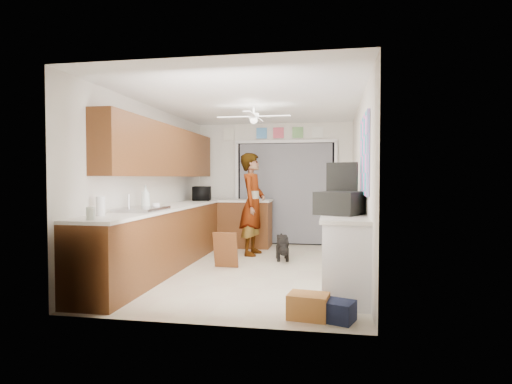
{
  "coord_description": "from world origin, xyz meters",
  "views": [
    {
      "loc": [
        1.2,
        -6.32,
        1.39
      ],
      "look_at": [
        0.0,
        0.4,
        1.15
      ],
      "focal_mm": 30.0,
      "sensor_mm": 36.0,
      "label": 1
    }
  ],
  "objects_px": {
    "man": "(253,204)",
    "microwave": "(202,193)",
    "suitcase": "(342,203)",
    "navy_crate": "(337,311)",
    "soap_bottle": "(146,197)",
    "paper_towel_roll": "(100,206)",
    "cup": "(156,206)",
    "cardboard_box": "(308,306)",
    "dog": "(282,247)"
  },
  "relations": [
    {
      "from": "paper_towel_roll",
      "to": "cardboard_box",
      "type": "distance_m",
      "value": 2.62
    },
    {
      "from": "cardboard_box",
      "to": "dog",
      "type": "relative_size",
      "value": 0.67
    },
    {
      "from": "navy_crate",
      "to": "man",
      "type": "relative_size",
      "value": 0.18
    },
    {
      "from": "microwave",
      "to": "suitcase",
      "type": "bearing_deg",
      "value": -147.97
    },
    {
      "from": "suitcase",
      "to": "man",
      "type": "xyz_separation_m",
      "value": [
        -1.52,
        2.2,
        -0.17
      ]
    },
    {
      "from": "cardboard_box",
      "to": "navy_crate",
      "type": "bearing_deg",
      "value": -7.9
    },
    {
      "from": "suitcase",
      "to": "man",
      "type": "distance_m",
      "value": 2.68
    },
    {
      "from": "cardboard_box",
      "to": "navy_crate",
      "type": "height_order",
      "value": "cardboard_box"
    },
    {
      "from": "man",
      "to": "microwave",
      "type": "bearing_deg",
      "value": 73.91
    },
    {
      "from": "paper_towel_roll",
      "to": "cup",
      "type": "bearing_deg",
      "value": 78.13
    },
    {
      "from": "cup",
      "to": "dog",
      "type": "distance_m",
      "value": 2.3
    },
    {
      "from": "microwave",
      "to": "suitcase",
      "type": "distance_m",
      "value": 3.67
    },
    {
      "from": "microwave",
      "to": "man",
      "type": "height_order",
      "value": "man"
    },
    {
      "from": "paper_towel_roll",
      "to": "suitcase",
      "type": "bearing_deg",
      "value": 14.62
    },
    {
      "from": "paper_towel_roll",
      "to": "dog",
      "type": "height_order",
      "value": "paper_towel_roll"
    },
    {
      "from": "microwave",
      "to": "suitcase",
      "type": "height_order",
      "value": "suitcase"
    },
    {
      "from": "dog",
      "to": "cardboard_box",
      "type": "bearing_deg",
      "value": -88.82
    },
    {
      "from": "soap_bottle",
      "to": "navy_crate",
      "type": "xyz_separation_m",
      "value": [
        2.61,
        -1.44,
        -1.01
      ]
    },
    {
      "from": "microwave",
      "to": "cardboard_box",
      "type": "xyz_separation_m",
      "value": [
        2.24,
        -3.7,
        -0.95
      ]
    },
    {
      "from": "suitcase",
      "to": "man",
      "type": "height_order",
      "value": "man"
    },
    {
      "from": "suitcase",
      "to": "man",
      "type": "bearing_deg",
      "value": 149.18
    },
    {
      "from": "microwave",
      "to": "dog",
      "type": "bearing_deg",
      "value": -128.87
    },
    {
      "from": "navy_crate",
      "to": "soap_bottle",
      "type": "bearing_deg",
      "value": 151.09
    },
    {
      "from": "microwave",
      "to": "man",
      "type": "bearing_deg",
      "value": -123.67
    },
    {
      "from": "microwave",
      "to": "navy_crate",
      "type": "height_order",
      "value": "microwave"
    },
    {
      "from": "cup",
      "to": "man",
      "type": "height_order",
      "value": "man"
    },
    {
      "from": "microwave",
      "to": "suitcase",
      "type": "xyz_separation_m",
      "value": [
        2.58,
        -2.61,
        0.0
      ]
    },
    {
      "from": "cup",
      "to": "navy_crate",
      "type": "height_order",
      "value": "cup"
    },
    {
      "from": "cup",
      "to": "paper_towel_roll",
      "type": "height_order",
      "value": "paper_towel_roll"
    },
    {
      "from": "man",
      "to": "navy_crate",
      "type": "bearing_deg",
      "value": -151.63
    },
    {
      "from": "microwave",
      "to": "soap_bottle",
      "type": "xyz_separation_m",
      "value": [
        -0.1,
        -2.3,
        0.03
      ]
    },
    {
      "from": "soap_bottle",
      "to": "dog",
      "type": "height_order",
      "value": "soap_bottle"
    },
    {
      "from": "navy_crate",
      "to": "cardboard_box",
      "type": "bearing_deg",
      "value": 172.1
    },
    {
      "from": "man",
      "to": "dog",
      "type": "xyz_separation_m",
      "value": [
        0.58,
        -0.4,
        -0.68
      ]
    },
    {
      "from": "cup",
      "to": "paper_towel_roll",
      "type": "xyz_separation_m",
      "value": [
        -0.22,
        -1.07,
        0.07
      ]
    },
    {
      "from": "paper_towel_roll",
      "to": "cardboard_box",
      "type": "relative_size",
      "value": 0.58
    },
    {
      "from": "cup",
      "to": "suitcase",
      "type": "bearing_deg",
      "value": -7.79
    },
    {
      "from": "cardboard_box",
      "to": "man",
      "type": "xyz_separation_m",
      "value": [
        -1.17,
        3.29,
        0.79
      ]
    },
    {
      "from": "microwave",
      "to": "navy_crate",
      "type": "bearing_deg",
      "value": -158.78
    },
    {
      "from": "soap_bottle",
      "to": "man",
      "type": "distance_m",
      "value": 2.23
    },
    {
      "from": "cardboard_box",
      "to": "dog",
      "type": "xyz_separation_m",
      "value": [
        -0.59,
        2.89,
        0.1
      ]
    },
    {
      "from": "microwave",
      "to": "soap_bottle",
      "type": "relative_size",
      "value": 1.44
    },
    {
      "from": "cup",
      "to": "cardboard_box",
      "type": "height_order",
      "value": "cup"
    },
    {
      "from": "suitcase",
      "to": "dog",
      "type": "distance_m",
      "value": 2.2
    },
    {
      "from": "cup",
      "to": "navy_crate",
      "type": "distance_m",
      "value": 3.01
    },
    {
      "from": "man",
      "to": "dog",
      "type": "relative_size",
      "value": 3.16
    },
    {
      "from": "cup",
      "to": "cardboard_box",
      "type": "relative_size",
      "value": 0.28
    },
    {
      "from": "cup",
      "to": "soap_bottle",
      "type": "bearing_deg",
      "value": -165.85
    },
    {
      "from": "microwave",
      "to": "man",
      "type": "distance_m",
      "value": 1.16
    },
    {
      "from": "cardboard_box",
      "to": "navy_crate",
      "type": "relative_size",
      "value": 1.2
    }
  ]
}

